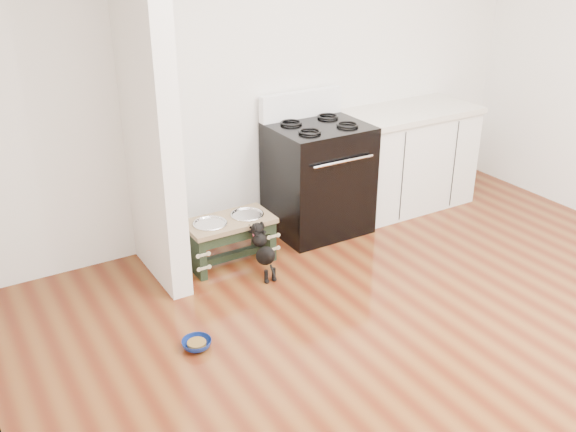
# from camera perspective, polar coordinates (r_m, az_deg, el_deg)

# --- Properties ---
(ground) EXTENTS (5.00, 5.00, 0.00)m
(ground) POSITION_cam_1_polar(r_m,az_deg,el_deg) (4.03, 16.97, -13.38)
(ground) COLOR #4D1D0D
(ground) RESTS_ON ground
(room_shell) EXTENTS (5.00, 5.00, 5.00)m
(room_shell) POSITION_cam_1_polar(r_m,az_deg,el_deg) (3.32, 20.44, 9.30)
(room_shell) COLOR silver
(room_shell) RESTS_ON ground
(partition_wall) EXTENTS (0.15, 0.80, 2.70)m
(partition_wall) POSITION_cam_1_polar(r_m,az_deg,el_deg) (4.45, -12.44, 10.29)
(partition_wall) COLOR silver
(partition_wall) RESTS_ON ground
(oven_range) EXTENTS (0.76, 0.69, 1.14)m
(oven_range) POSITION_cam_1_polar(r_m,az_deg,el_deg) (5.37, 2.66, 3.54)
(oven_range) COLOR black
(oven_range) RESTS_ON ground
(cabinet_run) EXTENTS (1.24, 0.64, 0.91)m
(cabinet_run) POSITION_cam_1_polar(r_m,az_deg,el_deg) (5.95, 10.49, 5.08)
(cabinet_run) COLOR silver
(cabinet_run) RESTS_ON ground
(dog_feeder) EXTENTS (0.67, 0.36, 0.38)m
(dog_feeder) POSITION_cam_1_polar(r_m,az_deg,el_deg) (4.90, -5.20, -1.45)
(dog_feeder) COLOR black
(dog_feeder) RESTS_ON ground
(puppy) EXTENTS (0.12, 0.34, 0.41)m
(puppy) POSITION_cam_1_polar(r_m,az_deg,el_deg) (4.72, -2.23, -2.96)
(puppy) COLOR black
(puppy) RESTS_ON ground
(floor_bowl) EXTENTS (0.22, 0.22, 0.06)m
(floor_bowl) POSITION_cam_1_polar(r_m,az_deg,el_deg) (4.10, -8.11, -11.21)
(floor_bowl) COLOR navy
(floor_bowl) RESTS_ON ground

